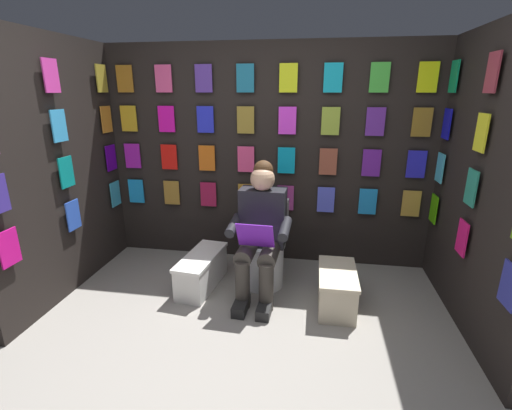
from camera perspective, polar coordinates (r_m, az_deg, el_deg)
The scene contains 8 objects.
ground_plane at distance 2.60m, azimuth -4.35°, elevation -24.97°, with size 30.00×30.00×0.00m, color gray.
display_wall_back at distance 3.77m, azimuth 1.74°, elevation 7.60°, with size 3.38×0.14×2.21m.
display_wall_left at distance 3.07m, azimuth 32.18°, elevation 2.60°, with size 0.14×1.77×2.21m.
display_wall_right at distance 3.56m, azimuth -28.71°, elevation 4.87°, with size 0.14×1.77×2.21m.
toilet at distance 3.46m, azimuth 1.37°, elevation -6.91°, with size 0.41×0.56×0.77m.
person_reading at distance 3.15m, azimuth 0.70°, elevation -4.04°, with size 0.54×0.69×1.19m.
comic_longbox_near at distance 3.47m, azimuth -8.49°, elevation -10.13°, with size 0.34×0.71×0.32m.
comic_longbox_far at distance 3.21m, azimuth 12.54°, elevation -12.70°, with size 0.31×0.59×0.33m.
Camera 1 is at (-0.48, 1.86, 1.75)m, focal length 25.51 mm.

